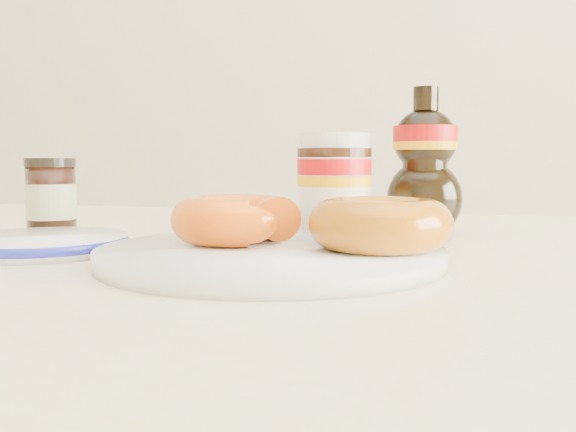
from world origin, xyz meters
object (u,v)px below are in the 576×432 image
(donut_bitten, at_px, (237,219))
(dark_jar, at_px, (51,198))
(syrup_bottle, at_px, (425,161))
(plate, at_px, (271,255))
(donut_whole, at_px, (380,224))
(blue_rim_saucer, at_px, (42,243))
(nutella_jar, at_px, (334,182))
(dining_table, at_px, (286,333))

(donut_bitten, xyz_separation_m, dark_jar, (-0.25, 0.09, 0.01))
(syrup_bottle, relative_size, dark_jar, 1.92)
(syrup_bottle, bearing_deg, dark_jar, -160.96)
(plate, relative_size, donut_whole, 2.48)
(donut_whole, distance_m, blue_rim_saucer, 0.31)
(plate, distance_m, blue_rim_saucer, 0.22)
(plate, bearing_deg, nutella_jar, 86.08)
(plate, distance_m, nutella_jar, 0.19)
(nutella_jar, relative_size, blue_rim_saucer, 0.72)
(plate, relative_size, donut_bitten, 2.51)
(syrup_bottle, height_order, blue_rim_saucer, syrup_bottle)
(donut_whole, xyz_separation_m, blue_rim_saucer, (-0.31, -0.01, -0.03))
(blue_rim_saucer, bearing_deg, donut_whole, 1.25)
(syrup_bottle, relative_size, blue_rim_saucer, 1.06)
(donut_whole, distance_m, nutella_jar, 0.19)
(donut_bitten, bearing_deg, dark_jar, 136.09)
(dining_table, height_order, donut_whole, donut_whole)
(donut_bitten, bearing_deg, nutella_jar, 48.88)
(dining_table, xyz_separation_m, donut_whole, (0.10, -0.08, 0.12))
(nutella_jar, bearing_deg, blue_rim_saucer, -142.41)
(dining_table, height_order, donut_bitten, donut_bitten)
(syrup_bottle, bearing_deg, plate, -112.64)
(nutella_jar, bearing_deg, plate, -93.92)
(dining_table, relative_size, nutella_jar, 12.40)
(donut_whole, xyz_separation_m, dark_jar, (-0.38, 0.10, 0.01))
(plate, xyz_separation_m, blue_rim_saucer, (-0.22, 0.00, 0.00))
(blue_rim_saucer, bearing_deg, dark_jar, 122.37)
(syrup_bottle, bearing_deg, donut_whole, -93.95)
(syrup_bottle, height_order, dark_jar, syrup_bottle)
(dining_table, height_order, blue_rim_saucer, blue_rim_saucer)
(donut_whole, height_order, syrup_bottle, syrup_bottle)
(donut_bitten, relative_size, donut_whole, 0.99)
(donut_bitten, bearing_deg, donut_whole, -28.62)
(dining_table, height_order, syrup_bottle, syrup_bottle)
(dark_jar, relative_size, blue_rim_saucer, 0.55)
(blue_rim_saucer, bearing_deg, syrup_bottle, 36.86)
(dark_jar, bearing_deg, nutella_jar, 13.46)
(dark_jar, bearing_deg, syrup_bottle, 19.04)
(dining_table, distance_m, syrup_bottle, 0.26)
(donut_whole, relative_size, blue_rim_saucer, 0.73)
(nutella_jar, relative_size, dark_jar, 1.30)
(donut_whole, relative_size, dark_jar, 1.31)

